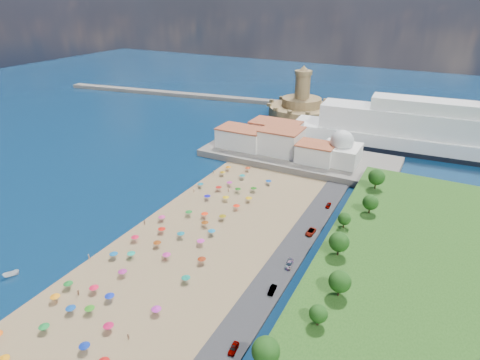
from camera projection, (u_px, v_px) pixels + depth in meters
The scene contains 12 objects.
ground at pixel (195, 227), 134.75m from camera, with size 700.00×700.00×0.00m, color #071938.
terrace at pixel (298, 157), 188.57m from camera, with size 90.00×36.00×3.00m, color #59544C.
jetty at pixel (283, 130), 225.99m from camera, with size 18.00×70.00×2.40m, color #59544C.
breakwater at pixel (184, 95), 302.97m from camera, with size 200.00×7.00×2.60m, color #59544C.
waterfront_buildings at pixel (274, 139), 191.82m from camera, with size 57.00×29.00×11.00m.
domed_building at pixel (341, 150), 175.45m from camera, with size 16.00×16.00×15.00m.
fortress at pixel (301, 108), 247.76m from camera, with size 40.00×40.00×32.40m.
cruise_ship at pixel (441, 135), 192.02m from camera, with size 145.98×30.37×31.67m.
beach_parasols at pixel (174, 235), 126.56m from camera, with size 30.89×117.35×2.20m.
beachgoers at pixel (161, 228), 132.32m from camera, with size 31.81×88.30×1.89m.
parked_cars at pixel (295, 255), 118.03m from camera, with size 2.59×76.83×1.40m.
hillside_trees at pixel (337, 250), 105.29m from camera, with size 12.68×107.84×7.66m.
Camera 1 is at (66.47, -95.29, 71.69)m, focal length 30.00 mm.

